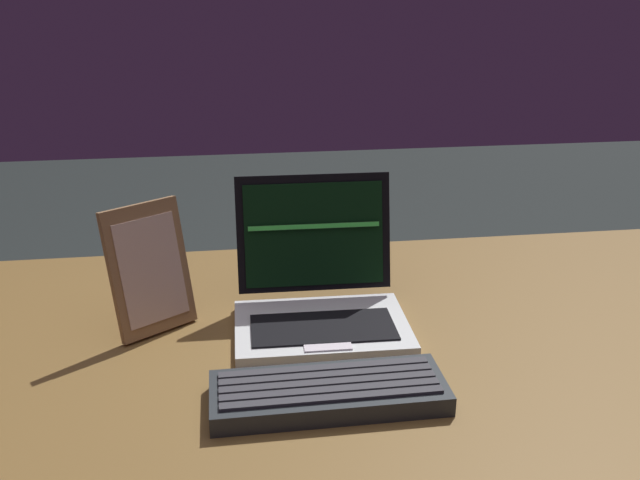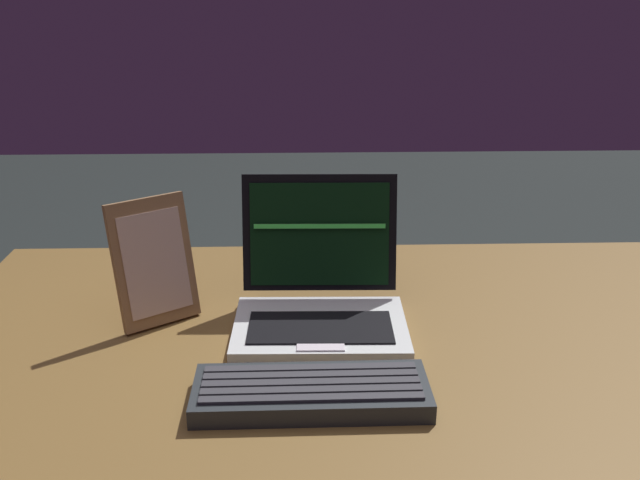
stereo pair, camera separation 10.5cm
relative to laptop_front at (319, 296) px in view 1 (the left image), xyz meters
name	(u,v)px [view 1 (the left image)]	position (x,y,z in m)	size (l,w,h in m)	color
desk	(372,391)	(0.08, -0.05, -0.15)	(1.36, 0.76, 0.70)	brown
laptop_front	(319,296)	(0.00, 0.00, 0.00)	(0.27, 0.23, 0.22)	silver
external_keyboard	(329,392)	(-0.02, -0.22, -0.03)	(0.30, 0.11, 0.03)	#292F32
photo_frame	(149,270)	(-0.26, 0.01, 0.05)	(0.13, 0.11, 0.20)	olive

